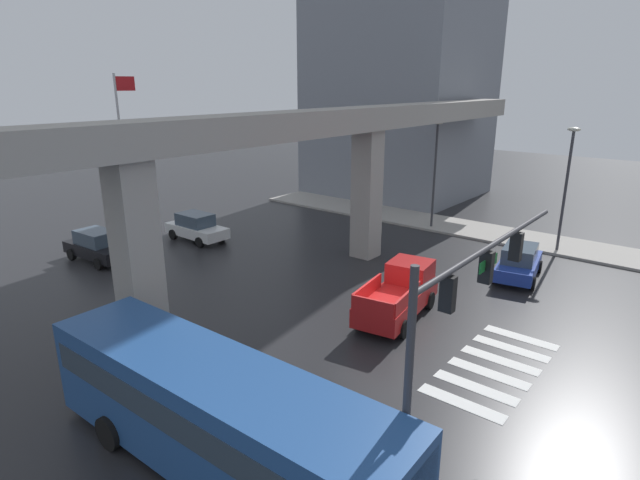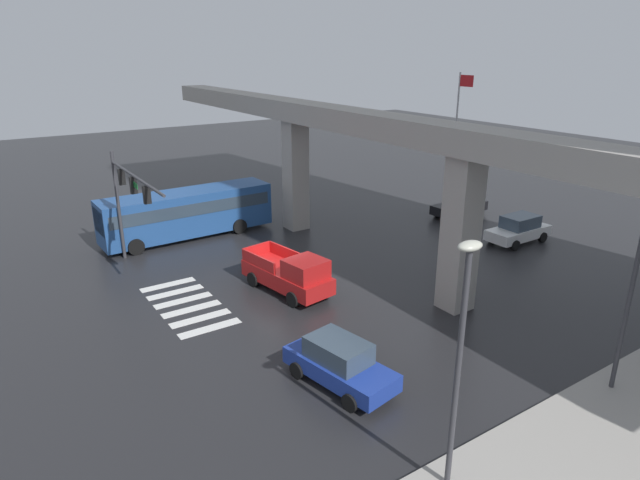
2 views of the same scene
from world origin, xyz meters
name	(u,v)px [view 1 (image 1 of 2)]	position (x,y,z in m)	size (l,w,h in m)	color
ground_plane	(376,326)	(0.00, 0.00, 0.00)	(120.00, 120.00, 0.00)	#232326
crosswalk_stripes	(494,367)	(0.00, -4.94, 0.01)	(6.05, 2.80, 0.01)	silver
elevated_overpass	(277,144)	(0.00, 5.41, 7.03)	(49.15, 1.92, 8.36)	#9E9991
sidewalk_east	(483,231)	(16.03, 2.00, 0.07)	(4.00, 36.00, 0.15)	#9E9991
pickup_truck	(400,293)	(1.54, -0.16, 0.99)	(5.33, 2.66, 2.08)	red
city_bus	(216,412)	(-9.36, -1.31, 1.72)	(3.01, 10.86, 2.99)	#234C8C
sedan_blue	(519,262)	(9.16, -2.63, 0.85)	(4.55, 2.52, 1.72)	#1E3899
sedan_white	(196,227)	(2.95, 15.45, 0.85)	(1.97, 4.30, 1.72)	silver
sedan_black	(98,246)	(-2.98, 16.59, 0.85)	(2.16, 4.40, 1.72)	black
traffic_signal_mast	(466,300)	(-5.20, -5.76, 4.56)	(8.69, 0.32, 6.20)	#38383D
street_lamp_near_corner	(567,176)	(14.83, -3.01, 4.56)	(0.44, 0.70, 7.24)	#38383D
street_lamp_mid_block	(435,162)	(14.83, 5.17, 4.56)	(0.44, 0.70, 7.24)	#38383D
flagpole	(125,158)	(-1.93, 14.51, 5.81)	(1.16, 0.12, 10.03)	silver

